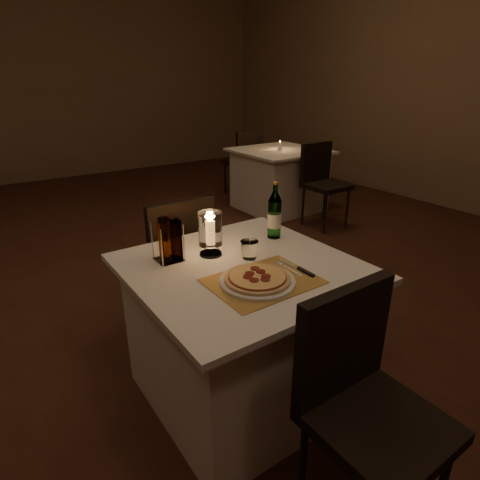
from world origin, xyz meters
TOP-DOWN VIEW (x-y plane):
  - floor at (0.00, 0.00)m, footprint 8.00×10.00m
  - wall_back at (0.00, 5.01)m, footprint 8.00×0.02m
  - main_table at (-0.04, -0.74)m, footprint 1.00×1.00m
  - chair_near at (-0.04, -1.46)m, footprint 0.42×0.42m
  - chair_far at (-0.04, -0.03)m, footprint 0.42×0.42m
  - placemat at (-0.06, -0.92)m, footprint 0.45×0.34m
  - plate at (-0.09, -0.92)m, footprint 0.32×0.32m
  - pizza at (-0.09, -0.92)m, footprint 0.28×0.28m
  - fork at (0.10, -0.89)m, footprint 0.02×0.18m
  - knife at (0.14, -0.95)m, footprint 0.02×0.22m
  - tumbler at (0.03, -0.70)m, footprint 0.09×0.09m
  - water_bottle at (0.30, -0.55)m, footprint 0.07×0.07m
  - hurricane_candle at (-0.10, -0.56)m, footprint 0.11×0.11m
  - cruet_caddy at (-0.30, -0.51)m, footprint 0.12×0.12m
  - neighbor_table_right at (2.18, 1.64)m, footprint 1.00×1.00m
  - neighbor_chair_ra at (2.18, 0.92)m, footprint 0.42×0.42m
  - neighbor_chair_rb at (2.18, 2.35)m, footprint 0.42×0.42m
  - neighbor_candle_right at (2.18, 1.64)m, footprint 0.03×0.03m

SIDE VIEW (x-z plane):
  - floor at x=0.00m, z-range -0.02..0.00m
  - main_table at x=-0.04m, z-range 0.00..0.74m
  - neighbor_table_right at x=2.18m, z-range 0.00..0.74m
  - chair_near at x=-0.04m, z-range 0.10..1.00m
  - chair_far at x=-0.04m, z-range 0.10..1.00m
  - neighbor_chair_ra at x=2.18m, z-range 0.10..1.00m
  - neighbor_chair_rb at x=2.18m, z-range 0.10..1.00m
  - placemat at x=-0.06m, z-range 0.74..0.74m
  - fork at x=0.10m, z-range 0.74..0.75m
  - knife at x=0.14m, z-range 0.74..0.76m
  - plate at x=-0.09m, z-range 0.74..0.76m
  - pizza at x=-0.09m, z-range 0.76..0.78m
  - tumbler at x=0.03m, z-range 0.74..0.83m
  - neighbor_candle_right at x=2.18m, z-range 0.73..0.84m
  - cruet_caddy at x=-0.30m, z-range 0.73..0.94m
  - water_bottle at x=0.30m, z-range 0.71..1.02m
  - hurricane_candle at x=-0.10m, z-range 0.76..0.98m
  - wall_back at x=0.00m, z-range 0.00..3.00m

